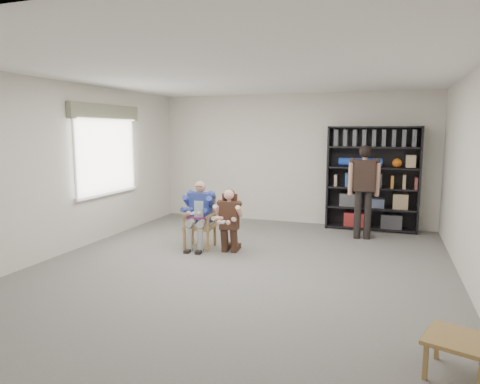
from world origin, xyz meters
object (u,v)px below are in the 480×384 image
at_px(bookshelf, 372,179).
at_px(kneeling_woman, 229,221).
at_px(seated_man, 200,215).
at_px(side_table, 457,357).
at_px(standing_man, 364,193).
at_px(armchair, 200,222).

bearing_deg(bookshelf, kneeling_woman, -130.29).
bearing_deg(seated_man, side_table, -43.46).
relative_size(seated_man, side_table, 2.38).
bearing_deg(seated_man, standing_man, 26.38).
distance_m(seated_man, side_table, 4.65).
bearing_deg(standing_man, bookshelf, 74.59).
xyz_separation_m(bookshelf, side_table, (0.90, -5.30, -0.88)).
distance_m(armchair, seated_man, 0.13).
relative_size(standing_man, side_table, 3.54).
height_order(armchair, bookshelf, bookshelf).
xyz_separation_m(seated_man, bookshelf, (2.73, 2.41, 0.47)).
height_order(kneeling_woman, bookshelf, bookshelf).
xyz_separation_m(seated_man, kneeling_woman, (0.58, -0.12, -0.05)).
height_order(seated_man, bookshelf, bookshelf).
bearing_deg(bookshelf, armchair, -138.50).
bearing_deg(standing_man, side_table, -84.39).
distance_m(standing_man, side_table, 4.64).
relative_size(kneeling_woman, side_table, 2.18).
distance_m(kneeling_woman, side_table, 4.13).
xyz_separation_m(armchair, seated_man, (0.00, 0.00, 0.13)).
distance_m(kneeling_woman, standing_man, 2.66).
bearing_deg(kneeling_woman, bookshelf, 44.87).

